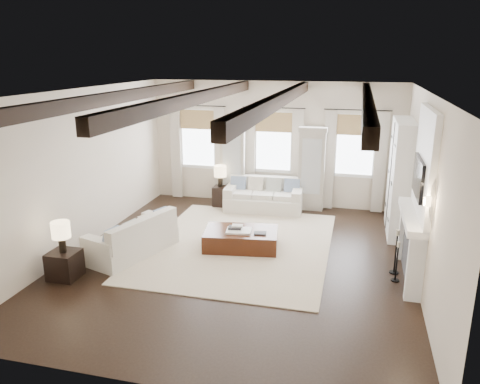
% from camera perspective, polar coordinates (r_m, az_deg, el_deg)
% --- Properties ---
extents(ground, '(7.50, 7.50, 0.00)m').
position_cam_1_polar(ground, '(9.17, -0.24, -8.24)').
color(ground, black).
rests_on(ground, ground).
extents(room_shell, '(6.54, 7.54, 3.22)m').
position_cam_1_polar(room_shell, '(9.27, 5.63, 4.27)').
color(room_shell, beige).
rests_on(room_shell, ground).
extents(area_rug, '(3.71, 4.62, 0.02)m').
position_cam_1_polar(area_rug, '(9.83, -0.14, -6.44)').
color(area_rug, beige).
rests_on(area_rug, ground).
extents(sofa_back, '(1.98, 0.98, 0.83)m').
position_cam_1_polar(sofa_back, '(11.92, 2.94, -0.68)').
color(sofa_back, silver).
rests_on(sofa_back, ground).
extents(sofa_left, '(1.38, 2.04, 0.80)m').
position_cam_1_polar(sofa_left, '(9.51, -12.79, -5.65)').
color(sofa_left, silver).
rests_on(sofa_left, ground).
extents(ottoman, '(1.59, 1.12, 0.39)m').
position_cam_1_polar(ottoman, '(9.62, 0.13, -5.78)').
color(ottoman, black).
rests_on(ottoman, ground).
extents(tray, '(0.55, 0.45, 0.04)m').
position_cam_1_polar(tray, '(9.47, -0.15, -4.75)').
color(tray, white).
rests_on(tray, ottoman).
extents(book_lower, '(0.29, 0.23, 0.04)m').
position_cam_1_polar(book_lower, '(9.53, -0.63, -4.36)').
color(book_lower, '#262628').
rests_on(book_lower, tray).
extents(book_upper, '(0.24, 0.20, 0.03)m').
position_cam_1_polar(book_upper, '(9.53, -0.33, -4.14)').
color(book_upper, beige).
rests_on(book_upper, book_lower).
extents(book_loose, '(0.26, 0.21, 0.03)m').
position_cam_1_polar(book_loose, '(9.36, 2.47, -5.05)').
color(book_loose, '#262628').
rests_on(book_loose, ottoman).
extents(side_table_front, '(0.50, 0.50, 0.50)m').
position_cam_1_polar(side_table_front, '(8.94, -20.59, -8.30)').
color(side_table_front, black).
rests_on(side_table_front, ground).
extents(lamp_front, '(0.32, 0.32, 0.56)m').
position_cam_1_polar(lamp_front, '(8.71, -21.00, -4.53)').
color(lamp_front, black).
rests_on(lamp_front, side_table_front).
extents(side_table_back, '(0.36, 0.36, 0.54)m').
position_cam_1_polar(side_table_back, '(12.22, -2.40, -0.55)').
color(side_table_back, black).
rests_on(side_table_back, ground).
extents(lamp_back, '(0.32, 0.32, 0.56)m').
position_cam_1_polar(lamp_back, '(12.04, -2.43, 2.40)').
color(lamp_back, black).
rests_on(lamp_back, side_table_back).
extents(candlestick_near, '(0.15, 0.15, 0.73)m').
position_cam_1_polar(candlestick_near, '(8.68, 18.54, -8.42)').
color(candlestick_near, black).
rests_on(candlestick_near, ground).
extents(candlestick_far, '(0.17, 0.17, 0.84)m').
position_cam_1_polar(candlestick_far, '(8.95, 18.44, -7.33)').
color(candlestick_far, black).
rests_on(candlestick_far, ground).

